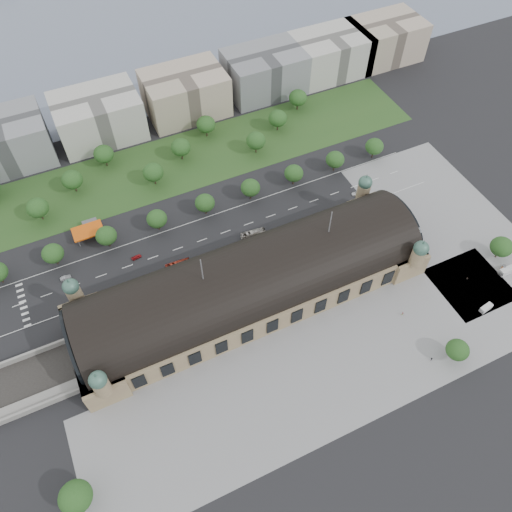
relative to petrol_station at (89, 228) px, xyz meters
name	(u,v)px	position (x,y,z in m)	size (l,w,h in m)	color
ground	(251,296)	(53.91, -65.28, -2.95)	(900.00, 900.00, 0.00)	black
station	(251,283)	(53.91, -65.28, 7.33)	(150.00, 48.40, 44.30)	#9D8C61
plaza_south	(322,374)	(63.91, -109.28, -2.95)	(190.00, 48.00, 0.12)	gray
plaza_east	(444,220)	(156.91, -65.28, -2.95)	(56.00, 100.00, 0.12)	gray
road_slab	(178,249)	(33.91, -27.28, -2.95)	(260.00, 26.00, 0.10)	black
grass_belt	(152,171)	(38.91, 27.72, -2.95)	(300.00, 45.00, 0.10)	#2A5020
petrol_station	(89,228)	(0.00, 0.00, 0.00)	(14.00, 13.00, 5.05)	#DE540D
office_2	(3,142)	(-26.09, 67.72, 9.05)	(45.00, 32.00, 24.00)	gray
office_3	(99,117)	(23.91, 67.72, 9.05)	(45.00, 32.00, 24.00)	#B6B4AD
office_4	(185,93)	(73.91, 67.72, 9.05)	(45.00, 32.00, 24.00)	#B8A490
office_5	(264,72)	(123.91, 67.72, 9.05)	(45.00, 32.00, 24.00)	gray
office_6	(330,54)	(168.91, 67.72, 9.05)	(45.00, 32.00, 24.00)	#B6B4AD
office_7	(384,40)	(208.91, 67.72, 9.05)	(45.00, 32.00, 24.00)	#B8A490
tree_row_2	(53,253)	(-18.09, -12.28, 4.48)	(9.60, 9.60, 11.52)	#2D2116
tree_row_3	(106,236)	(5.91, -12.28, 4.48)	(9.60, 9.60, 11.52)	#2D2116
tree_row_4	(157,219)	(29.91, -12.28, 4.48)	(9.60, 9.60, 11.52)	#2D2116
tree_row_5	(205,203)	(53.91, -12.28, 4.48)	(9.60, 9.60, 11.52)	#2D2116
tree_row_6	(250,188)	(77.91, -12.28, 4.48)	(9.60, 9.60, 11.52)	#2D2116
tree_row_7	(294,173)	(101.91, -12.28, 4.48)	(9.60, 9.60, 11.52)	#2D2116
tree_row_8	(335,160)	(125.91, -12.28, 4.48)	(9.60, 9.60, 11.52)	#2D2116
tree_row_9	(374,146)	(149.91, -12.28, 4.48)	(9.60, 9.60, 11.52)	#2D2116
tree_belt_3	(37,208)	(-19.09, 17.72, 5.10)	(10.40, 10.40, 12.48)	#2D2116
tree_belt_4	(72,180)	(-0.09, 29.72, 5.10)	(10.40, 10.40, 12.48)	#2D2116
tree_belt_5	(104,154)	(18.91, 41.72, 5.10)	(10.40, 10.40, 12.48)	#2D2116
tree_belt_6	(153,172)	(37.91, 17.72, 5.10)	(10.40, 10.40, 12.48)	#2D2116
tree_belt_7	(181,147)	(56.91, 29.72, 5.10)	(10.40, 10.40, 12.48)	#2D2116
tree_belt_8	(206,124)	(75.91, 41.72, 5.10)	(10.40, 10.40, 12.48)	#2D2116
tree_belt_9	(256,141)	(94.91, 17.72, 5.10)	(10.40, 10.40, 12.48)	#2D2116
tree_belt_10	(278,118)	(113.91, 29.72, 5.10)	(10.40, 10.40, 12.48)	#2D2116
tree_belt_11	(298,98)	(132.91, 41.72, 5.10)	(10.40, 10.40, 12.48)	#2D2116
tree_plaza_ne	(502,247)	(163.91, -93.28, 4.48)	(10.00, 10.00, 11.69)	#2D2116
tree_plaza_sw	(76,497)	(-31.09, -115.28, 5.10)	(11.00, 11.00, 12.73)	#2D2116
tree_plaza_s	(458,350)	(113.91, -125.28, 3.86)	(9.00, 9.00, 10.64)	#2D2116
traffic_car_1	(65,278)	(-16.66, -22.16, -2.19)	(1.61, 4.62, 1.52)	#97989F
traffic_car_3	(136,257)	(15.11, -24.37, -2.29)	(1.85, 4.54, 1.32)	maroon
traffic_car_4	(253,236)	(68.47, -35.55, -2.24)	(1.68, 4.16, 1.42)	#182544
traffic_car_6	(356,193)	(127.41, -32.34, -2.28)	(2.22, 4.82, 1.34)	white
parked_car_0	(79,308)	(-14.85, -40.28, -2.26)	(1.46, 4.18, 1.38)	black
parked_car_1	(96,310)	(-8.39, -44.28, -2.28)	(2.22, 4.81, 1.34)	maroon
parked_car_2	(87,313)	(-12.17, -44.28, -2.24)	(1.99, 4.91, 1.42)	#1B244C
parked_car_3	(125,291)	(5.34, -40.28, -2.18)	(1.83, 4.54, 1.55)	#585C60
parked_car_4	(147,283)	(14.88, -40.28, -2.25)	(1.47, 4.22, 1.39)	silver
parked_car_5	(135,295)	(8.62, -44.28, -2.21)	(2.45, 5.32, 1.48)	gray
parked_car_6	(179,272)	(30.07, -40.28, -2.29)	(1.85, 4.56, 1.32)	black
bus_west	(178,265)	(30.78, -37.19, -1.34)	(2.70, 11.56, 3.22)	#B32E1C
bus_mid	(259,237)	(70.54, -38.28, -1.43)	(2.55, 10.88, 3.03)	silver
bus_east	(253,234)	(68.83, -35.19, -1.27)	(2.82, 12.03, 3.35)	beige
van_east	(506,271)	(161.49, -102.15, -1.54)	(6.84, 2.80, 2.95)	silver
van_south	(486,308)	(140.45, -113.41, -1.75)	(6.08, 3.20, 2.51)	silver
advertising_column	(503,268)	(161.36, -100.27, -1.20)	(1.78, 1.78, 3.37)	#D93649
pedestrian_0	(403,314)	(107.35, -100.65, -2.02)	(0.91, 0.52, 1.86)	gray
pedestrian_2	(467,278)	(143.83, -97.67, -2.14)	(0.78, 0.45, 1.61)	gray
pedestrian_4	(431,359)	(105.55, -122.61, -2.09)	(1.11, 0.48, 1.73)	gray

